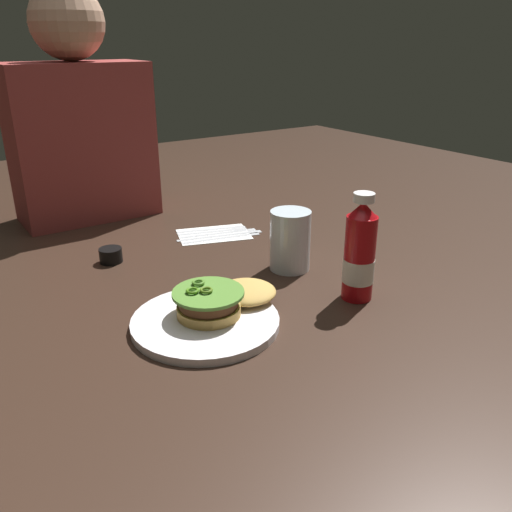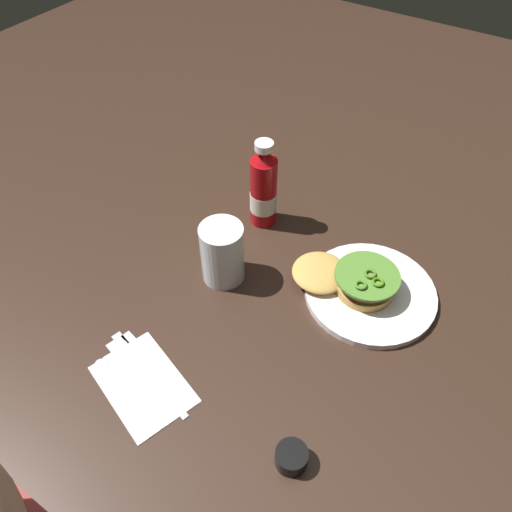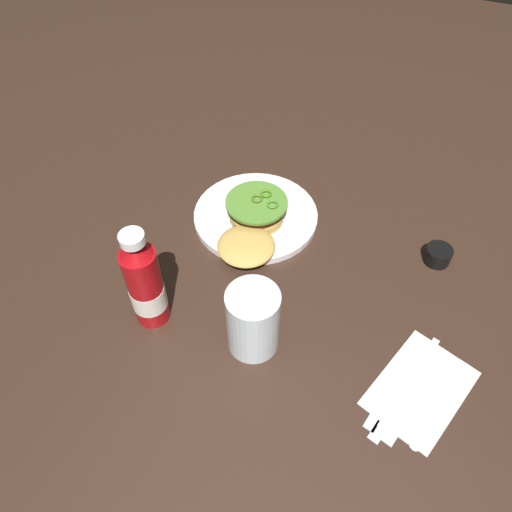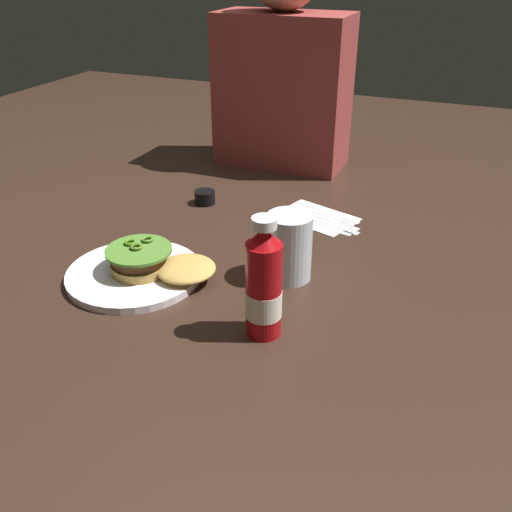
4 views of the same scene
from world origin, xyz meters
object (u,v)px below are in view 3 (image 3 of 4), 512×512
Objects in this scene: spoon_utensil at (433,415)px; butter_knife at (394,385)px; burger_sandwich at (253,222)px; steak_knife at (403,392)px; dinner_plate at (256,216)px; table_knife at (414,399)px; ketchup_bottle at (145,284)px; napkin at (421,388)px; condiment_cup at (438,255)px; fork_utensil at (426,403)px; water_glass at (253,321)px.

butter_knife is at bearing -110.77° from spoon_utensil.
burger_sandwich is 0.96× the size of steak_knife.
dinner_plate is at bearing -125.60° from steak_knife.
ketchup_bottle is at bearing -86.73° from table_knife.
spoon_utensil is at bearing 33.40° from napkin.
condiment_cup reaches higher than table_knife.
spoon_utensil is (0.01, 0.03, 0.00)m from table_knife.
dinner_plate is 1.24× the size of burger_sandwich.
dinner_plate is 0.49m from fork_utensil.
condiment_cup is (-0.31, 0.25, -0.05)m from water_glass.
napkin is 0.05m from spoon_utensil.
table_knife is (0.30, 0.02, -0.01)m from condiment_cup.
water_glass is at bearing -39.37° from condiment_cup.
ketchup_bottle is 0.55m from condiment_cup.
dinner_plate is 1.32× the size of table_knife.
burger_sandwich is 0.40m from butter_knife.
water_glass is 0.65× the size of butter_knife.
steak_knife is 1.23× the size of spoon_utensil.
spoon_utensil is (0.24, 0.41, -0.03)m from burger_sandwich.
steak_knife is at bearing 54.40° from dinner_plate.
dinner_plate is 5.09× the size of condiment_cup.
butter_knife is at bearing 93.71° from water_glass.
condiment_cup is 0.29× the size of napkin.
water_glass is at bearing -88.85° from fork_utensil.
burger_sandwich is 1.60× the size of water_glass.
steak_knife reaches higher than napkin.
fork_utensil and spoon_utensil have the same top height.
ketchup_bottle reaches higher than spoon_utensil.
dinner_plate is 0.46m from steak_knife.
condiment_cup is 0.29m from butter_knife.
steak_knife is (0.02, -0.02, 0.00)m from napkin.
table_knife and fork_utensil have the same top height.
water_glass reaches higher than burger_sandwich.
water_glass is 0.31m from spoon_utensil.
condiment_cup is 0.31m from fork_utensil.
fork_utensil is at bearing 26.85° from napkin.
steak_knife is at bearing -94.35° from fork_utensil.
ketchup_bottle is 0.19m from water_glass.
dinner_plate is 1.19× the size of steak_knife.
table_knife is at bearing 3.57° from condiment_cup.
condiment_cup is at bearing 140.63° from water_glass.
water_glass reaches higher than butter_knife.
butter_knife is at bearing -71.22° from napkin.
dinner_plate is 0.44m from butter_knife.
steak_knife is (-0.03, 0.44, -0.09)m from ketchup_bottle.
table_knife and spoon_utensil have the same top height.
spoon_utensil is (0.04, 0.03, 0.00)m from napkin.
dinner_plate is 0.47m from table_knife.
steak_knife is at bearing 93.94° from ketchup_bottle.
condiment_cup is 0.31m from table_knife.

